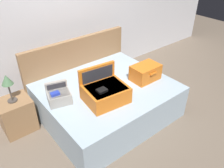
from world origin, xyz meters
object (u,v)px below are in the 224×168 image
hard_case_small (59,96)px  pillow_near_headboard (97,77)px  nightstand (17,115)px  hard_case_large (105,92)px  bed (107,100)px  table_lamp (7,82)px  hard_case_medium (145,72)px

hard_case_small → pillow_near_headboard: 0.68m
nightstand → hard_case_large: bearing=-38.8°
bed → hard_case_large: size_ratio=3.16×
hard_case_small → table_lamp: 0.68m
bed → table_lamp: (-1.22, 0.55, 0.56)m
hard_case_large → pillow_near_headboard: size_ratio=1.38×
hard_case_medium → table_lamp: 1.96m
bed → nightstand: size_ratio=3.66×
nightstand → bed: bearing=-24.2°
hard_case_large → hard_case_small: hard_case_large is taller
bed → hard_case_medium: 0.73m
hard_case_small → pillow_near_headboard: size_ratio=0.84×
nightstand → table_lamp: size_ratio=1.25×
pillow_near_headboard → nightstand: 1.28m
bed → hard_case_medium: bearing=-19.7°
bed → pillow_near_headboard: size_ratio=4.38×
hard_case_medium → pillow_near_headboard: 0.75m
pillow_near_headboard → nightstand: pillow_near_headboard is taller
hard_case_small → pillow_near_headboard: hard_case_small is taller
pillow_near_headboard → nightstand: (-1.17, 0.36, -0.37)m
hard_case_large → nightstand: hard_case_large is taller
hard_case_large → hard_case_medium: size_ratio=1.36×
hard_case_large → table_lamp: 1.28m
nightstand → hard_case_medium: bearing=-22.8°
hard_case_small → nightstand: size_ratio=0.70×
hard_case_large → table_lamp: size_ratio=1.44×
bed → hard_case_small: hard_case_small is taller
bed → hard_case_small: size_ratio=5.19×
hard_case_small → nightstand: hard_case_small is taller
hard_case_large → hard_case_small: size_ratio=1.64×
pillow_near_headboard → table_lamp: size_ratio=1.04×
bed → pillow_near_headboard: pillow_near_headboard is taller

